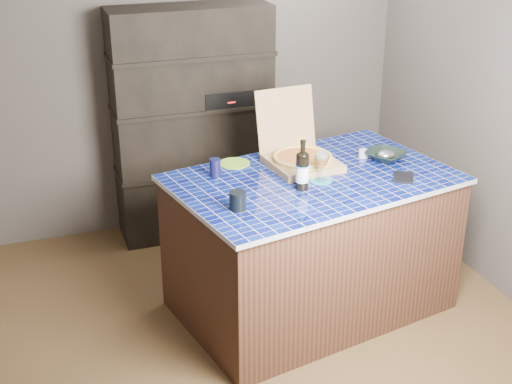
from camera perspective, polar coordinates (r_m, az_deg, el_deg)
name	(u,v)px	position (r m, az deg, el deg)	size (l,w,h in m)	color
room	(259,147)	(4.04, 0.25, 3.60)	(3.50, 3.50, 3.50)	brown
shelving_unit	(194,124)	(5.54, -5.02, 5.46)	(1.20, 0.41, 1.80)	black
kitchen_island	(311,243)	(4.65, 4.43, -4.13)	(1.90, 1.41, 0.94)	#472A1C
pizza_box	(301,156)	(4.60, 3.59, 2.89)	(0.46, 0.54, 0.45)	tan
mead_bottle	(302,170)	(4.23, 3.72, 1.77)	(0.08, 0.08, 0.31)	black
teal_trivet	(321,180)	(4.39, 5.19, 0.93)	(0.14, 0.14, 0.01)	teal
wine_glass	(321,160)	(4.34, 5.26, 2.58)	(0.09, 0.09, 0.20)	white
tumbler	(238,201)	(3.99, -1.47, -0.71)	(0.10, 0.10, 0.11)	black
dvd_case	(403,177)	(4.51, 11.71, 1.16)	(0.12, 0.17, 0.01)	black
bowl	(386,156)	(4.77, 10.35, 2.87)	(0.25, 0.25, 0.06)	black
foil_contents	(386,154)	(4.76, 10.36, 2.98)	(0.12, 0.10, 0.06)	#AFAFBB
white_jar	(363,154)	(4.79, 8.58, 3.05)	(0.06, 0.06, 0.05)	silver
navy_cup	(215,167)	(4.44, -3.29, 1.98)	(0.07, 0.07, 0.11)	black
green_trivet	(234,163)	(4.64, -1.74, 2.31)	(0.20, 0.20, 0.01)	#72AD25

